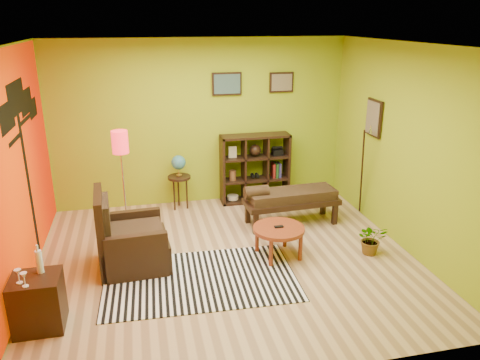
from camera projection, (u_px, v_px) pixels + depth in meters
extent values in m
plane|color=tan|center=(227.00, 260.00, 6.31)|extent=(5.00, 5.00, 0.00)
cube|color=#8CA817|center=(201.00, 123.00, 7.92)|extent=(5.00, 0.04, 2.80)
cube|color=#8CA817|center=(280.00, 239.00, 3.78)|extent=(5.00, 0.04, 2.80)
cube|color=#8CA817|center=(12.00, 175.00, 5.33)|extent=(0.04, 4.50, 2.80)
cube|color=#8CA817|center=(406.00, 149.00, 6.37)|extent=(0.04, 4.50, 2.80)
cube|color=white|center=(225.00, 45.00, 5.39)|extent=(5.00, 4.50, 0.04)
cube|color=#EF3900|center=(14.00, 175.00, 5.34)|extent=(0.01, 4.45, 2.75)
cube|color=black|center=(29.00, 187.00, 5.96)|extent=(0.01, 0.14, 2.10)
cube|color=black|center=(7.00, 117.00, 5.17)|extent=(0.01, 0.65, 0.32)
cube|color=black|center=(16.00, 98.00, 5.64)|extent=(0.01, 0.85, 0.40)
cube|color=black|center=(26.00, 102.00, 6.14)|extent=(0.01, 0.70, 0.32)
cube|color=black|center=(33.00, 108.00, 6.51)|extent=(0.01, 0.50, 0.26)
cube|color=black|center=(227.00, 84.00, 7.77)|extent=(0.50, 0.03, 0.38)
cube|color=#446761|center=(227.00, 84.00, 7.75)|extent=(0.44, 0.01, 0.32)
cube|color=black|center=(281.00, 82.00, 7.97)|extent=(0.42, 0.03, 0.34)
cube|color=#7D7153|center=(282.00, 82.00, 7.95)|extent=(0.36, 0.01, 0.28)
cube|color=black|center=(374.00, 118.00, 7.11)|extent=(0.03, 0.44, 0.56)
cube|color=#7D7153|center=(372.00, 118.00, 7.10)|extent=(0.01, 0.38, 0.50)
cylinder|color=black|center=(362.00, 173.00, 7.37)|extent=(0.23, 0.34, 1.46)
cone|color=silver|center=(371.00, 129.00, 6.99)|extent=(0.08, 0.09, 0.16)
cube|color=white|center=(200.00, 279.00, 5.84)|extent=(2.43, 1.53, 0.01)
cylinder|color=maroon|center=(279.00, 229.00, 6.29)|extent=(0.70, 0.70, 0.05)
cylinder|color=maroon|center=(285.00, 234.00, 6.63)|extent=(0.06, 0.06, 0.38)
cylinder|color=maroon|center=(257.00, 239.00, 6.47)|extent=(0.06, 0.06, 0.38)
cylinder|color=maroon|center=(300.00, 247.00, 6.25)|extent=(0.06, 0.06, 0.38)
cylinder|color=maroon|center=(271.00, 253.00, 6.09)|extent=(0.06, 0.06, 0.38)
cube|color=black|center=(279.00, 227.00, 6.28)|extent=(0.12, 0.05, 0.02)
cube|color=black|center=(136.00, 252.00, 6.13)|extent=(0.89, 0.87, 0.38)
cube|color=black|center=(101.00, 232.00, 5.91)|extent=(0.14, 0.83, 1.05)
cube|color=black|center=(137.00, 258.00, 5.73)|extent=(0.77, 0.14, 0.61)
cube|color=black|center=(133.00, 231.00, 6.45)|extent=(0.77, 0.14, 0.61)
cube|color=#FCB868|center=(136.00, 234.00, 6.05)|extent=(0.71, 0.69, 0.13)
cube|color=#FCB868|center=(106.00, 218.00, 5.87)|extent=(0.12, 0.62, 0.48)
cube|color=black|center=(38.00, 302.00, 4.86)|extent=(0.50, 0.45, 0.59)
cylinder|color=white|center=(39.00, 262.00, 4.82)|extent=(0.07, 0.07, 0.25)
cylinder|color=white|center=(37.00, 248.00, 4.77)|extent=(0.02, 0.02, 0.07)
cylinder|color=white|center=(20.00, 283.00, 4.66)|extent=(0.06, 0.06, 0.01)
cylinder|color=white|center=(19.00, 278.00, 4.65)|extent=(0.01, 0.01, 0.09)
cone|color=white|center=(18.00, 272.00, 4.62)|extent=(0.07, 0.07, 0.06)
cylinder|color=white|center=(26.00, 286.00, 4.60)|extent=(0.06, 0.06, 0.01)
cylinder|color=white|center=(25.00, 282.00, 4.59)|extent=(0.01, 0.01, 0.09)
cone|color=white|center=(24.00, 275.00, 4.56)|extent=(0.07, 0.07, 0.06)
cylinder|color=silver|center=(128.00, 233.00, 7.06)|extent=(0.24, 0.24, 0.03)
cylinder|color=silver|center=(124.00, 188.00, 6.82)|extent=(0.02, 0.02, 1.48)
cylinder|color=red|center=(120.00, 142.00, 6.59)|extent=(0.23, 0.23, 0.32)
cylinder|color=black|center=(179.00, 177.00, 7.85)|extent=(0.38, 0.38, 0.04)
cylinder|color=black|center=(187.00, 194.00, 7.92)|extent=(0.03, 0.03, 0.54)
cylinder|color=black|center=(178.00, 191.00, 8.05)|extent=(0.03, 0.03, 0.54)
cylinder|color=black|center=(174.00, 195.00, 7.85)|extent=(0.03, 0.03, 0.54)
cylinder|color=gold|center=(179.00, 175.00, 7.83)|extent=(0.10, 0.10, 0.02)
cylinder|color=gold|center=(179.00, 172.00, 7.82)|extent=(0.02, 0.02, 0.10)
sphere|color=blue|center=(178.00, 162.00, 7.76)|extent=(0.24, 0.24, 0.24)
cube|color=black|center=(222.00, 171.00, 8.05)|extent=(0.04, 0.35, 1.20)
cube|color=black|center=(287.00, 166.00, 8.29)|extent=(0.04, 0.35, 1.20)
cube|color=black|center=(255.00, 199.00, 8.36)|extent=(1.20, 0.35, 0.04)
cube|color=black|center=(255.00, 136.00, 7.98)|extent=(1.20, 0.35, 0.04)
cube|color=black|center=(244.00, 169.00, 8.13)|extent=(0.03, 0.33, 1.12)
cube|color=black|center=(266.00, 168.00, 8.21)|extent=(0.03, 0.33, 1.12)
cube|color=black|center=(255.00, 179.00, 8.24)|extent=(1.12, 0.33, 0.03)
cube|color=black|center=(255.00, 157.00, 8.10)|extent=(1.12, 0.33, 0.03)
cylinder|color=#C6B793|center=(233.00, 197.00, 8.26)|extent=(0.20, 0.20, 0.07)
sphere|color=black|center=(255.00, 150.00, 8.06)|extent=(0.20, 0.20, 0.20)
cube|color=black|center=(277.00, 152.00, 8.16)|extent=(0.18, 0.15, 0.10)
cylinder|color=black|center=(253.00, 176.00, 8.21)|extent=(0.06, 0.12, 0.06)
cylinder|color=black|center=(257.00, 175.00, 8.22)|extent=(0.06, 0.12, 0.06)
ellipsoid|color=#384C26|center=(276.00, 193.00, 8.42)|extent=(0.18, 0.18, 0.09)
cylinder|color=brown|center=(233.00, 175.00, 8.12)|extent=(0.12, 0.12, 0.18)
cube|color=#C6B793|center=(232.00, 152.00, 7.98)|extent=(0.14, 0.03, 0.20)
cube|color=maroon|center=(273.00, 170.00, 8.26)|extent=(0.04, 0.18, 0.26)
cube|color=#1E4C1E|center=(276.00, 170.00, 8.27)|extent=(0.04, 0.18, 0.26)
cube|color=navy|center=(279.00, 170.00, 8.28)|extent=(0.04, 0.18, 0.26)
cube|color=black|center=(291.00, 202.00, 7.32)|extent=(1.50, 0.61, 0.08)
cube|color=#FCB868|center=(292.00, 195.00, 7.28)|extent=(1.39, 0.54, 0.15)
cylinder|color=#FCB868|center=(256.00, 192.00, 7.09)|extent=(0.38, 0.21, 0.19)
cube|color=black|center=(323.00, 205.00, 7.74)|extent=(0.08, 0.08, 0.33)
cube|color=black|center=(248.00, 213.00, 7.41)|extent=(0.08, 0.08, 0.33)
cube|color=black|center=(335.00, 214.00, 7.36)|extent=(0.08, 0.08, 0.33)
cube|color=black|center=(256.00, 224.00, 7.02)|extent=(0.08, 0.08, 0.33)
imported|color=#26661E|center=(371.00, 242.00, 6.43)|extent=(0.47, 0.51, 0.34)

